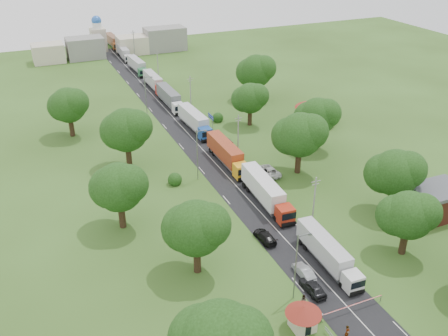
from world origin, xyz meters
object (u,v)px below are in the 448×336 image
boom_barrier (343,309)px  info_sign (211,119)px  car_lane_front (313,287)px  guard_booth (303,315)px  pedestrian_near (347,333)px  truck_0 (327,252)px  car_lane_mid (304,272)px

boom_barrier → info_sign: bearing=83.8°
info_sign → car_lane_front: size_ratio=0.89×
guard_booth → pedestrian_near: guard_booth is taller
boom_barrier → truck_0: size_ratio=0.66×
truck_0 → car_lane_front: truck_0 is taller
boom_barrier → car_lane_front: bearing=103.7°
info_sign → truck_0: bearing=-93.2°
truck_0 → pedestrian_near: 13.96m
car_lane_mid → info_sign: bearing=-97.3°
info_sign → car_lane_mid: (-7.13, -51.73, -2.29)m
car_lane_front → info_sign: bearing=-99.5°
guard_booth → info_sign: 61.27m
car_lane_front → truck_0: bearing=-140.7°
car_lane_front → pedestrian_near: (-0.71, -8.50, 0.19)m
pedestrian_near → guard_booth: bearing=110.8°
car_lane_mid → truck_0: bearing=-166.8°
boom_barrier → info_sign: (6.56, 60.00, 2.11)m
info_sign → pedestrian_near: size_ratio=2.11×
car_lane_mid → pedestrian_near: 11.85m
truck_0 → car_lane_mid: 4.58m
guard_booth → info_sign: (12.40, 60.00, 0.84)m
info_sign → car_lane_front: info_sign is taller
info_sign → car_lane_front: bearing=-98.0°
car_lane_mid → pedestrian_near: size_ratio=2.22×
car_lane_front → car_lane_mid: size_ratio=1.06×
truck_0 → pedestrian_near: (-5.62, -12.73, -1.09)m
car_lane_front → boom_barrier: bearing=102.2°
boom_barrier → info_sign: 60.39m
pedestrian_near → info_sign: bearing=54.9°
pedestrian_near → boom_barrier: bearing=33.7°
info_sign → pedestrian_near: bearing=-97.6°
pedestrian_near → truck_0: bearing=38.7°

